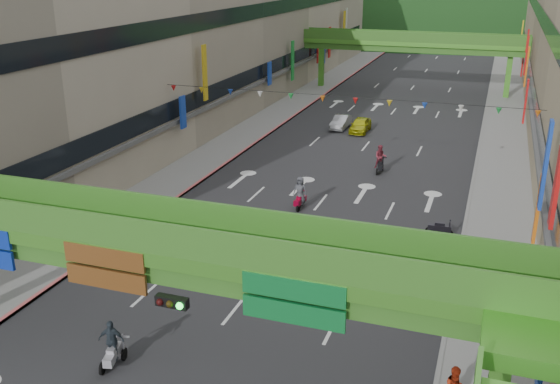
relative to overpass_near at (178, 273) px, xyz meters
name	(u,v)px	position (x,y,z in m)	size (l,w,h in m)	color
road_slab	(387,120)	(-0.93, 44.62, -5.20)	(18.00, 140.00, 0.02)	#28282B
sidewalk_left	(282,111)	(-11.93, 44.62, -5.13)	(4.00, 140.00, 0.15)	gray
sidewalk_right	(504,128)	(10.07, 44.62, -5.13)	(4.00, 140.00, 0.15)	gray
curb_left	(299,112)	(-10.03, 44.62, -5.12)	(0.20, 140.00, 0.18)	#CC5959
curb_right	(483,127)	(8.17, 44.62, -5.12)	(0.20, 140.00, 0.18)	gray
building_row_left	(209,16)	(-19.86, 44.62, 4.25)	(12.80, 95.00, 19.00)	#9E937F
overpass_near	(178,273)	(0.00, 0.00, 0.00)	(28.00, 12.27, 7.10)	#4C9E2D
overpass_far	(412,47)	(-0.93, 59.62, 0.20)	(28.00, 2.20, 7.10)	#4C9E2D
hill_left	(405,22)	(-15.93, 154.62, -5.21)	(168.00, 140.00, 112.00)	#1C4419
bunting_string	(339,100)	(-0.93, 24.62, 0.75)	(26.00, 0.36, 0.47)	black
scooter_rider_mid	(380,159)	(1.53, 27.93, -4.11)	(0.98, 1.59, 2.12)	black
scooter_rider_left	(112,344)	(-3.67, 1.09, -4.20)	(1.05, 1.57, 2.02)	#97959E
scooter_rider_far	(300,193)	(-1.87, 19.12, -4.13)	(0.92, 1.60, 2.12)	maroon
parked_scooter_row	(430,261)	(6.87, 13.22, -4.68)	(1.60, 9.35, 1.08)	black
car_silver	(341,122)	(-4.39, 39.79, -4.59)	(1.30, 3.73, 1.23)	#A9ABB0
car_yellow	(360,125)	(-2.41, 39.12, -4.55)	(1.55, 3.85, 1.31)	gold
pedestrian_dark	(468,291)	(8.87, 9.96, -4.27)	(1.10, 0.46, 1.87)	black
pedestrian_blue	(527,325)	(11.27, 8.08, -4.40)	(0.75, 0.48, 1.60)	#2C324D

